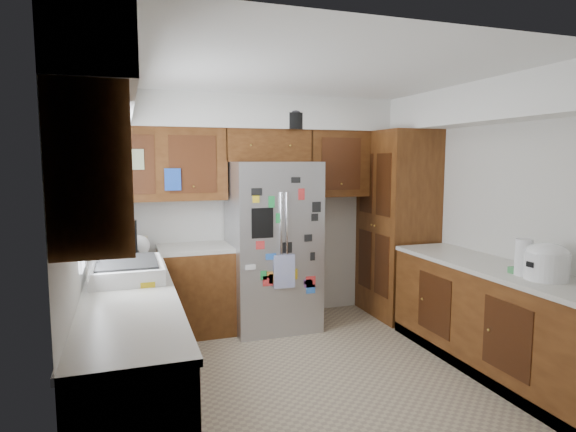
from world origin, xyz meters
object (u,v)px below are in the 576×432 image
object	(u,v)px
paper_towel	(523,257)
rice_cooker	(547,261)
fridge	(273,245)
pantry	(397,224)

from	to	relation	value
paper_towel	rice_cooker	bearing A→B (deg)	-68.29
fridge	rice_cooker	distance (m)	2.64
fridge	paper_towel	world-z (taller)	fridge
fridge	rice_cooker	bearing A→B (deg)	-55.34
pantry	fridge	bearing A→B (deg)	177.94
pantry	paper_towel	xyz separation A→B (m)	(-0.06, -1.96, -0.01)
rice_cooker	paper_towel	xyz separation A→B (m)	(-0.06, 0.16, -0.00)
fridge	rice_cooker	size ratio (longest dim) A/B	5.53
paper_towel	pantry	bearing A→B (deg)	88.13
rice_cooker	fridge	bearing A→B (deg)	124.66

